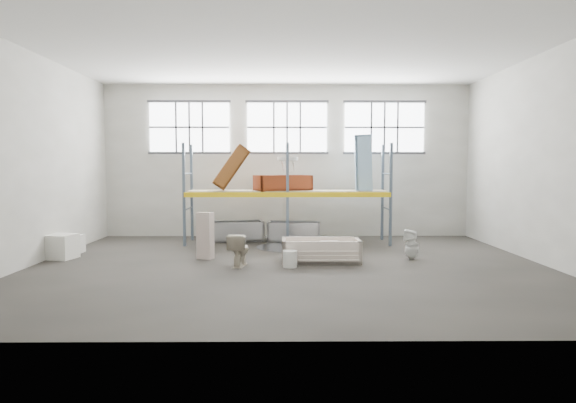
{
  "coord_description": "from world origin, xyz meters",
  "views": [
    {
      "loc": [
        -0.11,
        -11.36,
        2.3
      ],
      "look_at": [
        0.0,
        1.5,
        1.4
      ],
      "focal_mm": 30.75,
      "sensor_mm": 36.0,
      "label": 1
    }
  ],
  "objects_px": {
    "bucket": "(290,259)",
    "carton_near": "(60,246)",
    "toilet_beige": "(239,250)",
    "steel_tub_left": "(237,231)",
    "blue_tub_upright": "(363,164)",
    "bathtub_beige": "(321,250)",
    "steel_tub_right": "(294,231)",
    "rust_tub_flat": "(283,183)",
    "cistern_tall": "(205,236)",
    "toilet_white": "(412,244)"
  },
  "relations": [
    {
      "from": "toilet_white",
      "to": "blue_tub_upright",
      "type": "relative_size",
      "value": 0.44
    },
    {
      "from": "steel_tub_left",
      "to": "bucket",
      "type": "height_order",
      "value": "steel_tub_left"
    },
    {
      "from": "cistern_tall",
      "to": "rust_tub_flat",
      "type": "bearing_deg",
      "value": 75.65
    },
    {
      "from": "steel_tub_left",
      "to": "blue_tub_upright",
      "type": "distance_m",
      "value": 4.43
    },
    {
      "from": "steel_tub_right",
      "to": "rust_tub_flat",
      "type": "height_order",
      "value": "rust_tub_flat"
    },
    {
      "from": "carton_near",
      "to": "cistern_tall",
      "type": "bearing_deg",
      "value": -1.07
    },
    {
      "from": "bucket",
      "to": "carton_near",
      "type": "xyz_separation_m",
      "value": [
        -5.78,
        1.13,
        0.12
      ]
    },
    {
      "from": "rust_tub_flat",
      "to": "bucket",
      "type": "height_order",
      "value": "rust_tub_flat"
    },
    {
      "from": "bathtub_beige",
      "to": "toilet_beige",
      "type": "relative_size",
      "value": 2.46
    },
    {
      "from": "carton_near",
      "to": "bathtub_beige",
      "type": "bearing_deg",
      "value": -4.27
    },
    {
      "from": "toilet_white",
      "to": "blue_tub_upright",
      "type": "height_order",
      "value": "blue_tub_upright"
    },
    {
      "from": "bathtub_beige",
      "to": "rust_tub_flat",
      "type": "distance_m",
      "value": 3.57
    },
    {
      "from": "cistern_tall",
      "to": "steel_tub_right",
      "type": "distance_m",
      "value": 3.8
    },
    {
      "from": "cistern_tall",
      "to": "steel_tub_left",
      "type": "xyz_separation_m",
      "value": [
        0.49,
        3.09,
        -0.28
      ]
    },
    {
      "from": "steel_tub_right",
      "to": "blue_tub_upright",
      "type": "bearing_deg",
      "value": -10.73
    },
    {
      "from": "steel_tub_left",
      "to": "blue_tub_upright",
      "type": "bearing_deg",
      "value": -6.8
    },
    {
      "from": "bucket",
      "to": "blue_tub_upright",
      "type": "bearing_deg",
      "value": 58.51
    },
    {
      "from": "toilet_white",
      "to": "cistern_tall",
      "type": "bearing_deg",
      "value": -68.64
    },
    {
      "from": "cistern_tall",
      "to": "rust_tub_flat",
      "type": "xyz_separation_m",
      "value": [
        1.94,
        2.66,
        1.23
      ]
    },
    {
      "from": "toilet_beige",
      "to": "steel_tub_right",
      "type": "bearing_deg",
      "value": -100.34
    },
    {
      "from": "cistern_tall",
      "to": "toilet_white",
      "type": "relative_size",
      "value": 1.56
    },
    {
      "from": "steel_tub_right",
      "to": "carton_near",
      "type": "relative_size",
      "value": 2.25
    },
    {
      "from": "bucket",
      "to": "bathtub_beige",
      "type": "bearing_deg",
      "value": 40.11
    },
    {
      "from": "toilet_beige",
      "to": "carton_near",
      "type": "height_order",
      "value": "toilet_beige"
    },
    {
      "from": "rust_tub_flat",
      "to": "blue_tub_upright",
      "type": "relative_size",
      "value": 0.97
    },
    {
      "from": "toilet_beige",
      "to": "toilet_white",
      "type": "height_order",
      "value": "toilet_beige"
    },
    {
      "from": "blue_tub_upright",
      "to": "bathtub_beige",
      "type": "bearing_deg",
      "value": -116.19
    },
    {
      "from": "toilet_beige",
      "to": "cistern_tall",
      "type": "xyz_separation_m",
      "value": [
        -0.93,
        0.9,
        0.2
      ]
    },
    {
      "from": "toilet_beige",
      "to": "bucket",
      "type": "relative_size",
      "value": 2.0
    },
    {
      "from": "steel_tub_left",
      "to": "rust_tub_flat",
      "type": "height_order",
      "value": "rust_tub_flat"
    },
    {
      "from": "blue_tub_upright",
      "to": "carton_near",
      "type": "relative_size",
      "value": 2.39
    },
    {
      "from": "steel_tub_right",
      "to": "rust_tub_flat",
      "type": "xyz_separation_m",
      "value": [
        -0.35,
        -0.36,
        1.52
      ]
    },
    {
      "from": "steel_tub_right",
      "to": "carton_near",
      "type": "xyz_separation_m",
      "value": [
        -5.95,
        -2.95,
        0.01
      ]
    },
    {
      "from": "toilet_beige",
      "to": "rust_tub_flat",
      "type": "height_order",
      "value": "rust_tub_flat"
    },
    {
      "from": "bucket",
      "to": "steel_tub_left",
      "type": "bearing_deg",
      "value": 111.32
    },
    {
      "from": "toilet_white",
      "to": "steel_tub_right",
      "type": "bearing_deg",
      "value": -114.87
    },
    {
      "from": "toilet_white",
      "to": "rust_tub_flat",
      "type": "relative_size",
      "value": 0.45
    },
    {
      "from": "bathtub_beige",
      "to": "carton_near",
      "type": "height_order",
      "value": "carton_near"
    },
    {
      "from": "cistern_tall",
      "to": "toilet_white",
      "type": "distance_m",
      "value": 5.16
    },
    {
      "from": "cistern_tall",
      "to": "blue_tub_upright",
      "type": "relative_size",
      "value": 0.69
    },
    {
      "from": "rust_tub_flat",
      "to": "steel_tub_right",
      "type": "bearing_deg",
      "value": 45.96
    },
    {
      "from": "toilet_white",
      "to": "steel_tub_right",
      "type": "height_order",
      "value": "toilet_white"
    },
    {
      "from": "bucket",
      "to": "toilet_white",
      "type": "bearing_deg",
      "value": 17.09
    },
    {
      "from": "bathtub_beige",
      "to": "cistern_tall",
      "type": "distance_m",
      "value": 2.92
    },
    {
      "from": "rust_tub_flat",
      "to": "blue_tub_upright",
      "type": "height_order",
      "value": "blue_tub_upright"
    },
    {
      "from": "toilet_beige",
      "to": "rust_tub_flat",
      "type": "bearing_deg",
      "value": -97.1
    },
    {
      "from": "toilet_beige",
      "to": "toilet_white",
      "type": "distance_m",
      "value": 4.3
    },
    {
      "from": "rust_tub_flat",
      "to": "blue_tub_upright",
      "type": "bearing_deg",
      "value": -0.89
    },
    {
      "from": "toilet_white",
      "to": "carton_near",
      "type": "bearing_deg",
      "value": -68.52
    },
    {
      "from": "rust_tub_flat",
      "to": "blue_tub_upright",
      "type": "xyz_separation_m",
      "value": [
        2.43,
        -0.04,
        0.57
      ]
    }
  ]
}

